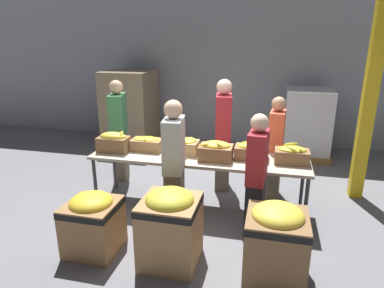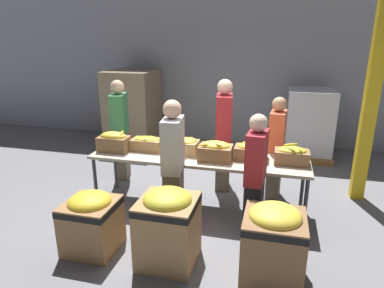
{
  "view_description": "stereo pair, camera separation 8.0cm",
  "coord_description": "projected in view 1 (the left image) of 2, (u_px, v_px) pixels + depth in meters",
  "views": [
    {
      "loc": [
        0.95,
        -4.4,
        2.41
      ],
      "look_at": [
        -0.13,
        0.16,
        0.91
      ],
      "focal_mm": 32.0,
      "sensor_mm": 36.0,
      "label": 1
    },
    {
      "loc": [
        1.02,
        -4.38,
        2.41
      ],
      "look_at": [
        -0.13,
        0.16,
        0.91
      ],
      "focal_mm": 32.0,
      "sensor_mm": 36.0,
      "label": 2
    }
  ],
  "objects": [
    {
      "name": "donation_bin_0",
      "position": [
        93.0,
        221.0,
        3.91
      ],
      "size": [
        0.57,
        0.57,
        0.71
      ],
      "color": "olive",
      "rests_on": "ground_plane"
    },
    {
      "name": "donation_bin_2",
      "position": [
        276.0,
        240.0,
        3.44
      ],
      "size": [
        0.61,
        0.61,
        0.82
      ],
      "color": "olive",
      "rests_on": "ground_plane"
    },
    {
      "name": "volunteer_0",
      "position": [
        275.0,
        149.0,
        5.11
      ],
      "size": [
        0.24,
        0.44,
        1.57
      ],
      "rotation": [
        0.0,
        0.0,
        -1.66
      ],
      "color": "#6B604C",
      "rests_on": "ground_plane"
    },
    {
      "name": "banana_box_2",
      "position": [
        183.0,
        145.0,
        4.87
      ],
      "size": [
        0.44,
        0.34,
        0.25
      ],
      "color": "tan",
      "rests_on": "sorting_table"
    },
    {
      "name": "volunteer_1",
      "position": [
        174.0,
        167.0,
        4.26
      ],
      "size": [
        0.28,
        0.48,
        1.68
      ],
      "rotation": [
        0.0,
        0.0,
        1.7
      ],
      "color": "#6B604C",
      "rests_on": "ground_plane"
    },
    {
      "name": "pallet_stack_0",
      "position": [
        307.0,
        124.0,
        6.92
      ],
      "size": [
        0.97,
        0.97,
        1.39
      ],
      "color": "olive",
      "rests_on": "ground_plane"
    },
    {
      "name": "support_pillar",
      "position": [
        375.0,
        65.0,
        4.76
      ],
      "size": [
        0.18,
        0.18,
        4.0
      ],
      "color": "gold",
      "rests_on": "ground_plane"
    },
    {
      "name": "volunteer_3",
      "position": [
        256.0,
        178.0,
        4.07
      ],
      "size": [
        0.25,
        0.44,
        1.56
      ],
      "rotation": [
        0.0,
        0.0,
        1.48
      ],
      "color": "black",
      "rests_on": "ground_plane"
    },
    {
      "name": "volunteer_4",
      "position": [
        119.0,
        131.0,
        5.79
      ],
      "size": [
        0.34,
        0.5,
        1.71
      ],
      "rotation": [
        0.0,
        0.0,
        -1.32
      ],
      "color": "#6B604C",
      "rests_on": "ground_plane"
    },
    {
      "name": "banana_box_1",
      "position": [
        147.0,
        143.0,
        5.0
      ],
      "size": [
        0.44,
        0.27,
        0.22
      ],
      "color": "#A37A4C",
      "rests_on": "sorting_table"
    },
    {
      "name": "wall_back",
      "position": [
        231.0,
        54.0,
        7.58
      ],
      "size": [
        16.0,
        0.08,
        4.0
      ],
      "color": "#9399A3",
      "rests_on": "ground_plane"
    },
    {
      "name": "banana_box_0",
      "position": [
        113.0,
        142.0,
        4.94
      ],
      "size": [
        0.44,
        0.26,
        0.3
      ],
      "color": "olive",
      "rests_on": "sorting_table"
    },
    {
      "name": "volunteer_2",
      "position": [
        223.0,
        136.0,
        5.41
      ],
      "size": [
        0.3,
        0.5,
        1.77
      ],
      "rotation": [
        0.0,
        0.0,
        -1.43
      ],
      "color": "#6B604C",
      "rests_on": "ground_plane"
    },
    {
      "name": "banana_box_5",
      "position": [
        292.0,
        154.0,
        4.51
      ],
      "size": [
        0.44,
        0.3,
        0.25
      ],
      "color": "olive",
      "rests_on": "sorting_table"
    },
    {
      "name": "sorting_table",
      "position": [
        198.0,
        160.0,
        4.8
      ],
      "size": [
        3.02,
        0.77,
        0.79
      ],
      "color": "#B2A893",
      "rests_on": "ground_plane"
    },
    {
      "name": "pallet_stack_1",
      "position": [
        130.0,
        109.0,
        7.65
      ],
      "size": [
        1.12,
        1.12,
        1.67
      ],
      "color": "olive",
      "rests_on": "ground_plane"
    },
    {
      "name": "donation_bin_1",
      "position": [
        170.0,
        225.0,
        3.68
      ],
      "size": [
        0.61,
        0.61,
        0.87
      ],
      "color": "#A37A4C",
      "rests_on": "ground_plane"
    },
    {
      "name": "banana_box_4",
      "position": [
        251.0,
        151.0,
        4.66
      ],
      "size": [
        0.44,
        0.29,
        0.24
      ],
      "color": "olive",
      "rests_on": "sorting_table"
    },
    {
      "name": "ground_plane",
      "position": [
        198.0,
        207.0,
        5.02
      ],
      "size": [
        30.0,
        30.0,
        0.0
      ],
      "primitive_type": "plane",
      "color": "slate"
    },
    {
      "name": "banana_box_3",
      "position": [
        216.0,
        150.0,
        4.61
      ],
      "size": [
        0.44,
        0.32,
        0.28
      ],
      "color": "olive",
      "rests_on": "sorting_table"
    }
  ]
}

